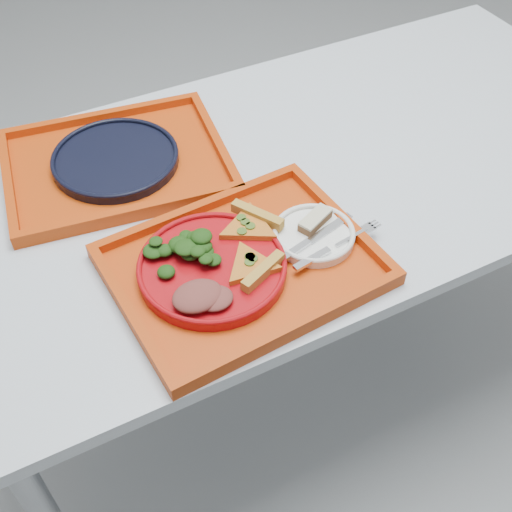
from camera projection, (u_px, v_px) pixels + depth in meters
name	position (u px, v px, depth m)	size (l,w,h in m)	color
ground	(293.00, 362.00, 1.90)	(10.00, 10.00, 0.00)	gray
table	(305.00, 189.00, 1.41)	(1.60, 0.80, 0.75)	#B1BAC7
tray_main	(243.00, 268.00, 1.14)	(0.45, 0.35, 0.01)	#AF3609
tray_far	(117.00, 165.00, 1.34)	(0.45, 0.35, 0.01)	#AF3609
dinner_plate	(212.00, 269.00, 1.12)	(0.26, 0.26, 0.02)	#9D0A0F
side_plate	(314.00, 236.00, 1.18)	(0.15, 0.15, 0.01)	white
navy_plate	(116.00, 160.00, 1.33)	(0.26, 0.26, 0.02)	black
pizza_slice_a	(250.00, 264.00, 1.10)	(0.11, 0.10, 0.02)	orange
pizza_slice_b	(249.00, 225.00, 1.17)	(0.12, 0.10, 0.02)	orange
salad_heap	(182.00, 249.00, 1.11)	(0.10, 0.09, 0.05)	black
meat_portion	(197.00, 296.00, 1.05)	(0.09, 0.07, 0.03)	brown
dessert_bar	(315.00, 220.00, 1.18)	(0.08, 0.06, 0.02)	#532B1B
knife	(315.00, 237.00, 1.16)	(0.18, 0.02, 0.01)	silver
fork	(335.00, 246.00, 1.14)	(0.18, 0.02, 0.01)	silver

